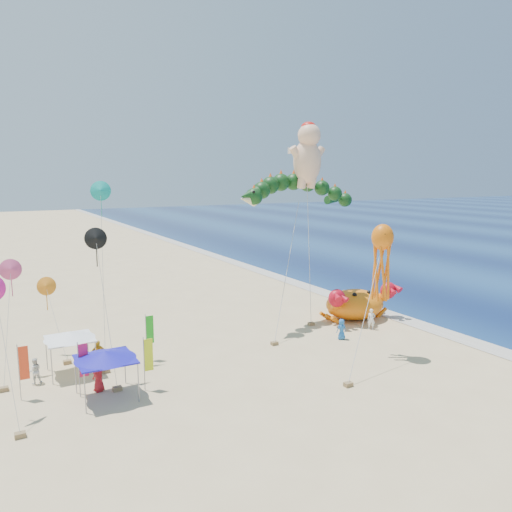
{
  "coord_description": "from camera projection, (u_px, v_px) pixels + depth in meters",
  "views": [
    {
      "loc": [
        -19.32,
        -29.05,
        12.27
      ],
      "look_at": [
        -2.0,
        2.0,
        6.5
      ],
      "focal_mm": 35.0,
      "sensor_mm": 36.0,
      "label": 1
    }
  ],
  "objects": [
    {
      "name": "cherub_kite",
      "position": [
        308.0,
        153.0,
        40.98
      ],
      "size": [
        2.45,
        3.17,
        16.58
      ],
      "color": "#FFC39B",
      "rests_on": "ground"
    },
    {
      "name": "canopy_white",
      "position": [
        70.0,
        336.0,
        30.9
      ],
      "size": [
        3.05,
        3.05,
        2.71
      ],
      "color": "gray",
      "rests_on": "ground"
    },
    {
      "name": "beachgoers",
      "position": [
        126.0,
        354.0,
        32.24
      ],
      "size": [
        29.07,
        8.52,
        1.88
      ],
      "color": "#A21A1F",
      "rests_on": "ground"
    },
    {
      "name": "dragon_kite",
      "position": [
        297.0,
        195.0,
        41.67
      ],
      "size": [
        12.45,
        7.71,
        11.98
      ],
      "color": "black",
      "rests_on": "ground"
    },
    {
      "name": "small_kites",
      "position": [
        54.0,
        267.0,
        30.08
      ],
      "size": [
        7.97,
        12.06,
        11.96
      ],
      "color": "black",
      "rests_on": "ground"
    },
    {
      "name": "ground",
      "position": [
        293.0,
        346.0,
        36.3
      ],
      "size": [
        320.0,
        320.0,
        0.0
      ],
      "primitive_type": "plane",
      "color": "#D1B784",
      "rests_on": "ground"
    },
    {
      "name": "octopus_kite",
      "position": [
        382.0,
        257.0,
        33.36
      ],
      "size": [
        6.21,
        3.99,
        9.08
      ],
      "color": "orange",
      "rests_on": "ground"
    },
    {
      "name": "feather_flags",
      "position": [
        104.0,
        352.0,
        29.2
      ],
      "size": [
        8.41,
        4.63,
        3.2
      ],
      "color": "gray",
      "rests_on": "ground"
    },
    {
      "name": "crab_inflatable",
      "position": [
        356.0,
        303.0,
        42.94
      ],
      "size": [
        7.11,
        4.34,
        3.12
      ],
      "color": "orange",
      "rests_on": "ground"
    },
    {
      "name": "canopy_blue",
      "position": [
        105.0,
        356.0,
        27.48
      ],
      "size": [
        3.35,
        3.35,
        2.71
      ],
      "color": "gray",
      "rests_on": "ground"
    },
    {
      "name": "foam_strip",
      "position": [
        412.0,
        322.0,
        42.06
      ],
      "size": [
        320.0,
        320.0,
        0.0
      ],
      "primitive_type": "plane",
      "color": "silver",
      "rests_on": "ground"
    }
  ]
}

